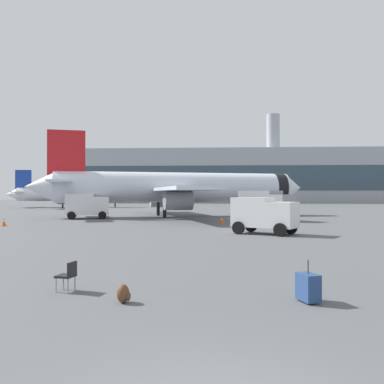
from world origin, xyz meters
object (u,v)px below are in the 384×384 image
Objects in this scene: gate_chair at (68,274)px; safety_cone_mid at (4,222)px; airplane_at_gate at (175,188)px; traveller_backpack at (124,294)px; fuel_truck at (266,204)px; safety_cone_far at (222,220)px; service_truck at (87,205)px; rolling_suitcase at (308,287)px; safety_cone_near at (282,213)px; airplane_taxiing at (71,194)px; cargo_van at (264,214)px.

safety_cone_mid is at bearing 121.29° from gate_chair.
airplane_at_gate reaches higher than traveller_backpack.
fuel_truck is 8.53× the size of safety_cone_far.
service_truck is at bearing 109.07° from traveller_backpack.
safety_cone_mid is 32.56m from rolling_suitcase.
rolling_suitcase is at bearing -49.34° from safety_cone_mid.
service_truck is 4.75× the size of rolling_suitcase.
safety_cone_mid is (-13.53, -16.92, -3.29)m from airplane_at_gate.
fuel_truck reaches higher than safety_cone_far.
rolling_suitcase is (-6.14, -43.88, 0.06)m from safety_cone_near.
airplane_taxiing reaches higher than gate_chair.
safety_cone_far is at bearing 80.36° from gate_chair.
service_truck is at bearing 106.84° from gate_chair.
safety_cone_mid is 0.67× the size of rolling_suitcase.
airplane_at_gate is 14.40m from safety_cone_near.
safety_cone_mid is at bearing 130.66° from rolling_suitcase.
service_truck is at bearing -148.25° from airplane_at_gate.
service_truck is at bearing 136.71° from cargo_van.
rolling_suitcase is at bearing -64.20° from service_truck.
airplane_taxiing is 24.78× the size of rolling_suitcase.
cargo_van reaches higher than rolling_suitcase.
safety_cone_far is 0.63× the size of rolling_suitcase.
airplane_at_gate reaches higher than service_truck.
gate_chair is at bearing 148.53° from traveller_backpack.
safety_cone_near is at bearing 19.26° from service_truck.
safety_cone_mid is at bearing -109.77° from service_truck.
fuel_truck is 8.05× the size of safety_cone_mid.
rolling_suitcase reaches higher than traveller_backpack.
safety_cone_mid is (-22.15, 6.14, -1.09)m from cargo_van.
airplane_at_gate is 13.14m from fuel_truck.
gate_chair is at bearing 173.08° from rolling_suitcase.
fuel_truck is at bearing 73.93° from gate_chair.
safety_cone_mid is 1.06× the size of safety_cone_far.
fuel_truck is 1.23× the size of cargo_van.
rolling_suitcase is (7.69, -41.62, -3.27)m from airplane_at_gate.
service_truck reaches higher than traveller_backpack.
fuel_truck is at bearing -108.34° from safety_cone_near.
gate_chair is at bearing -106.07° from fuel_truck.
airplane_taxiing is 55.73m from fuel_truck.
rolling_suitcase is 1.28× the size of gate_chair.
cargo_van is at bearing -74.87° from safety_cone_far.
fuel_truck is (10.56, -7.58, -1.88)m from airplane_at_gate.
safety_cone_near is at bearing 35.03° from safety_cone_mid.
fuel_truck is (36.39, -42.20, -1.02)m from airplane_taxiing.
airplane_taxiing is at bearing 120.85° from cargo_van.
safety_cone_near is at bearing -39.22° from airplane_taxiing.
safety_cone_far is at bearing 93.74° from rolling_suitcase.
airplane_taxiing is 5.66× the size of cargo_van.
airplane_taxiing is at bearing 110.55° from traveller_backpack.
airplane_at_gate reaches higher than fuel_truck.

